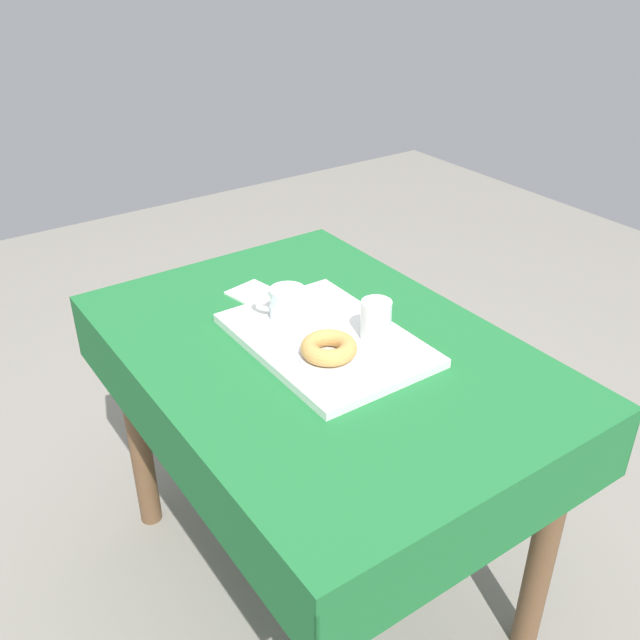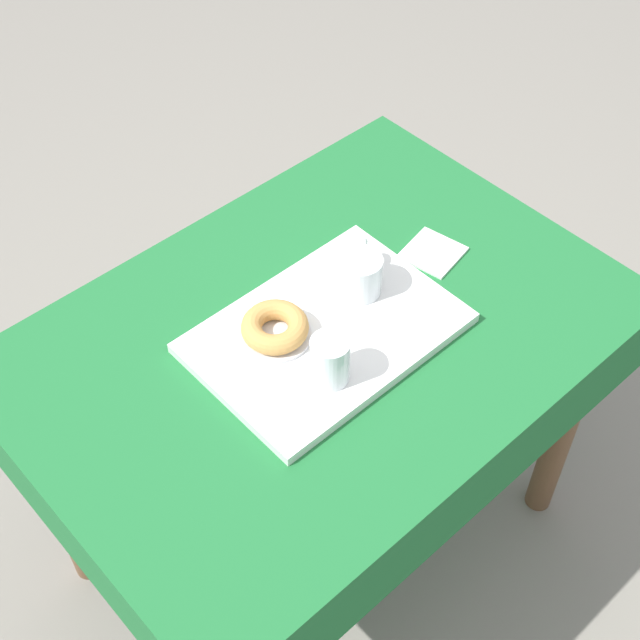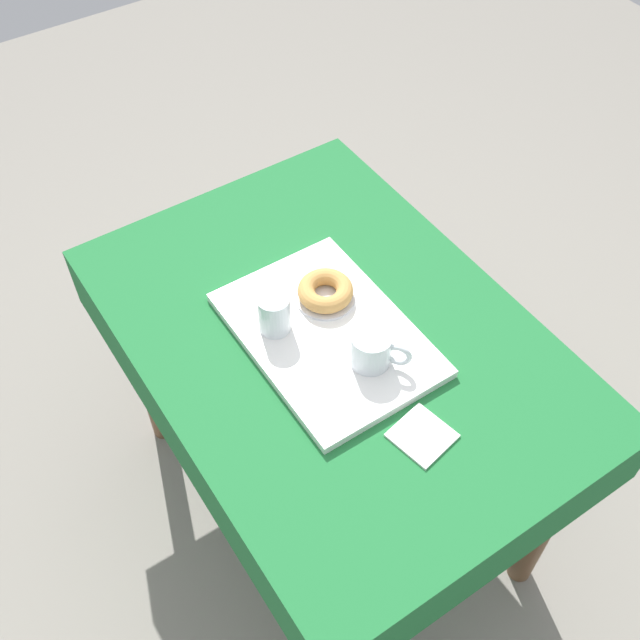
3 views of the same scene
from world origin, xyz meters
name	(u,v)px [view 2 (image 2 of 3)]	position (x,y,z in m)	size (l,w,h in m)	color
ground_plane	(320,533)	(0.00, 0.00, 0.00)	(6.00, 6.00, 0.00)	gray
dining_table	(320,371)	(0.00, 0.00, 0.65)	(1.14, 0.80, 0.77)	#1E6B33
serving_tray	(324,334)	(0.00, 0.02, 0.78)	(0.48, 0.33, 0.02)	white
tea_mug_left	(360,275)	(-0.12, -0.02, 0.83)	(0.11, 0.10, 0.08)	white
water_glass_near	(330,362)	(0.07, 0.10, 0.83)	(0.07, 0.07, 0.09)	white
donut_plate_left	(275,335)	(0.08, -0.03, 0.79)	(0.13, 0.13, 0.01)	silver
sugar_donut_left	(275,327)	(0.08, -0.03, 0.82)	(0.12, 0.12, 0.04)	tan
paper_napkin	(432,252)	(-0.31, 0.00, 0.77)	(0.11, 0.11, 0.01)	white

